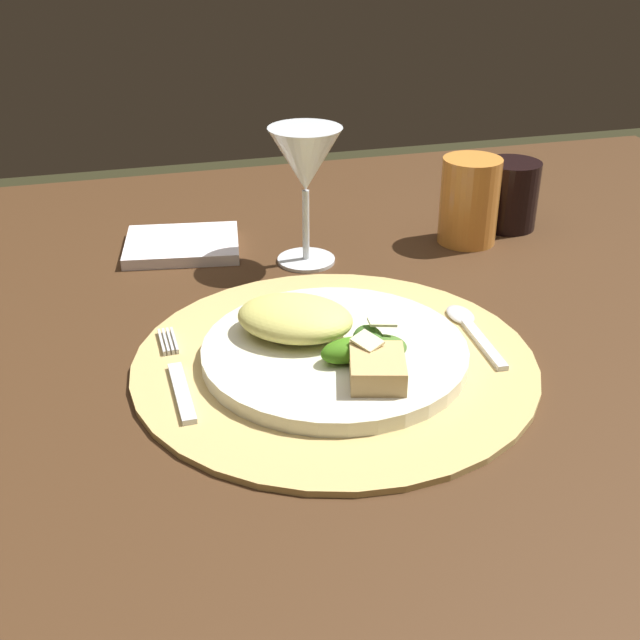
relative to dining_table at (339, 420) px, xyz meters
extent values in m
cube|color=#422916|center=(0.00, 0.00, 0.12)|extent=(1.40, 1.03, 0.02)
cylinder|color=#432916|center=(0.62, 0.44, -0.25)|extent=(0.07, 0.07, 0.72)
cylinder|color=tan|center=(-0.03, -0.09, 0.13)|extent=(0.37, 0.37, 0.01)
cylinder|color=silver|center=(-0.03, -0.09, 0.14)|extent=(0.24, 0.24, 0.01)
ellipsoid|color=#D6D067|center=(-0.06, -0.06, 0.16)|extent=(0.13, 0.12, 0.03)
ellipsoid|color=#416114|center=(-0.01, -0.13, 0.15)|extent=(0.07, 0.06, 0.01)
ellipsoid|color=#476F29|center=(0.00, -0.12, 0.16)|extent=(0.05, 0.04, 0.02)
ellipsoid|color=#386223|center=(-0.01, -0.11, 0.16)|extent=(0.04, 0.05, 0.02)
ellipsoid|color=#2C6426|center=(-0.01, -0.12, 0.15)|extent=(0.06, 0.06, 0.01)
ellipsoid|color=#3F7D16|center=(-0.03, -0.12, 0.16)|extent=(0.05, 0.03, 0.02)
cube|color=beige|center=(0.01, -0.10, 0.17)|extent=(0.03, 0.02, 0.01)
cube|color=beige|center=(-0.02, -0.13, 0.17)|extent=(0.03, 0.03, 0.01)
cube|color=tan|center=(-0.01, -0.15, 0.16)|extent=(0.06, 0.07, 0.02)
cube|color=silver|center=(-0.17, -0.11, 0.14)|extent=(0.01, 0.09, 0.00)
cube|color=silver|center=(-0.18, -0.02, 0.14)|extent=(0.00, 0.05, 0.00)
cube|color=silver|center=(-0.18, -0.02, 0.14)|extent=(0.00, 0.05, 0.00)
cube|color=silver|center=(-0.17, -0.02, 0.14)|extent=(0.00, 0.05, 0.00)
cube|color=silver|center=(-0.17, -0.02, 0.14)|extent=(0.00, 0.05, 0.00)
cube|color=silver|center=(0.11, -0.10, 0.14)|extent=(0.01, 0.09, 0.00)
ellipsoid|color=silver|center=(0.11, -0.04, 0.14)|extent=(0.02, 0.04, 0.01)
cube|color=white|center=(-0.13, 0.21, 0.13)|extent=(0.15, 0.13, 0.01)
cylinder|color=silver|center=(0.00, 0.14, 0.13)|extent=(0.07, 0.07, 0.00)
cylinder|color=silver|center=(0.00, 0.14, 0.17)|extent=(0.01, 0.01, 0.08)
cone|color=silver|center=(0.00, 0.14, 0.25)|extent=(0.08, 0.08, 0.07)
cylinder|color=orange|center=(0.21, 0.15, 0.18)|extent=(0.07, 0.07, 0.10)
cylinder|color=black|center=(0.28, 0.18, 0.17)|extent=(0.07, 0.07, 0.09)
camera|label=1|loc=(-0.21, -0.68, 0.51)|focal=44.74mm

